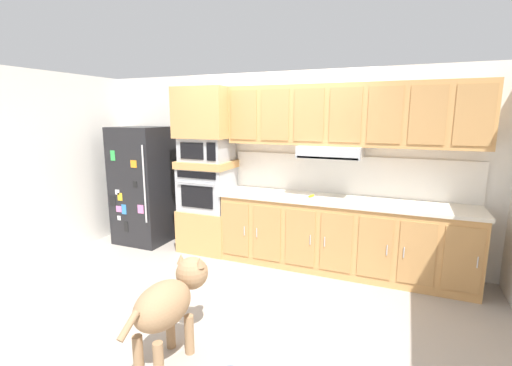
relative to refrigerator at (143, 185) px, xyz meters
name	(u,v)px	position (x,y,z in m)	size (l,w,h in m)	color
ground_plane	(246,281)	(2.02, -0.68, -0.88)	(9.60, 9.60, 0.00)	#9E9389
back_kitchen_wall	(278,164)	(2.02, 0.43, 0.37)	(6.20, 0.12, 2.50)	silver
side_panel_left	(66,164)	(-0.78, -0.68, 0.37)	(0.12, 7.10, 2.50)	silver
refrigerator	(143,185)	(0.00, 0.00, 0.00)	(0.76, 0.73, 1.76)	black
oven_base_cabinet	(209,229)	(1.09, 0.07, -0.58)	(0.74, 0.62, 0.60)	tan
built_in_oven	(208,189)	(1.09, 0.07, 0.02)	(0.70, 0.62, 0.60)	#A8AAAF
appliance_mid_shelf	(207,164)	(1.09, 0.07, 0.37)	(0.74, 0.62, 0.10)	tan
microwave	(207,149)	(1.09, 0.07, 0.58)	(0.64, 0.54, 0.32)	#A8AAAF
appliance_upper_cabinet	(206,113)	(1.09, 0.07, 1.08)	(0.74, 0.62, 0.68)	tan
lower_cabinet_run	(340,236)	(2.98, 0.07, -0.44)	(3.04, 0.63, 0.88)	tan
countertop_slab	(342,200)	(2.98, 0.07, 0.02)	(3.08, 0.64, 0.04)	silver
backsplash_panel	(347,175)	(2.98, 0.36, 0.29)	(3.08, 0.02, 0.50)	white
upper_cabinet_with_hood	(347,117)	(2.97, 0.19, 1.02)	(3.04, 0.48, 0.88)	tan
screwdriver	(312,196)	(2.61, 0.02, 0.05)	(0.16, 0.14, 0.03)	yellow
dog	(171,300)	(2.03, -2.15, -0.38)	(0.36, 1.07, 0.76)	#997551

